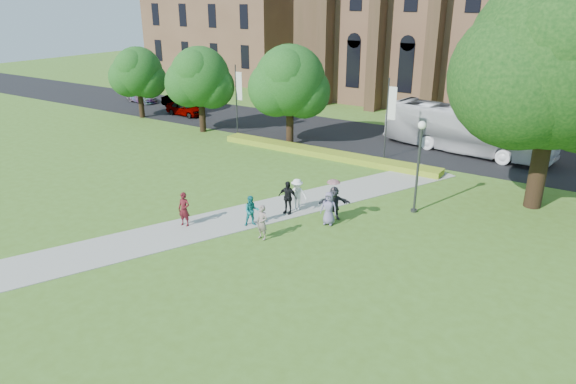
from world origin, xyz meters
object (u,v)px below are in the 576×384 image
Objects in this scene: car_0 at (185,108)px; tour_coach at (467,129)px; car_1 at (180,101)px; car_2 at (142,97)px; large_tree at (559,59)px; streetlamp at (419,156)px; pedestrian_0 at (184,209)px.

tour_coach is at bearing -81.91° from car_0.
car_0 is 3.65m from car_1.
tour_coach reaches higher than car_2.
large_tree reaches higher than car_2.
car_0 is at bearing 102.61° from tour_coach.
tour_coach is 30.51m from car_1.
car_2 is (-6.20, 0.15, -0.12)m from car_1.
streetlamp is 12.99m from pedestrian_0.
large_tree is at bearing -97.93° from car_0.
car_0 is (-33.97, 7.02, -7.60)m from large_tree.
car_2 is (-43.03, 9.43, -7.70)m from large_tree.
pedestrian_0 is (-8.74, -22.08, -0.87)m from tour_coach.
streetlamp is 34.32m from car_1.
car_2 is at bearing 129.91° from pedestrian_0.
pedestrian_0 is at bearing -119.72° from car_2.
tour_coach reaches higher than car_1.
streetlamp is at bearing -140.71° from large_tree.
streetlamp is 8.73m from large_tree.
car_0 is 0.94× the size of car_1.
pedestrian_0 is (-9.58, -8.46, -2.33)m from streetlamp.
tour_coach is at bearing 57.02° from pedestrian_0.
pedestrian_0 is at bearing 166.67° from tour_coach.
pedestrian_0 reaches higher than car_0.
car_2 is 35.81m from pedestrian_0.
pedestrian_0 reaches higher than car_1.
large_tree is 38.73m from car_1.
streetlamp is at bearing 30.07° from pedestrian_0.
tour_coach is at bearing -81.51° from car_2.
car_1 is 6.20m from car_2.
streetlamp reaches higher than car_2.
tour_coach is 36.71m from car_2.
large_tree reaches higher than car_0.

